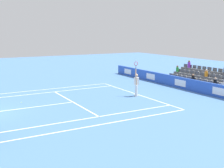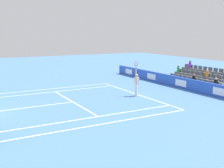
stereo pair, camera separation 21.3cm
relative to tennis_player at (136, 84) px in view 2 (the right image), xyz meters
name	(u,v)px [view 2 (the right image)]	position (x,y,z in m)	size (l,w,h in m)	color
line_baseline	(136,94)	(0.64, -0.44, -0.99)	(10.97, 0.10, 0.01)	white
line_service	(73,102)	(0.64, 5.05, -0.99)	(8.23, 0.10, 0.01)	white
line_centre_service	(28,108)	(0.64, 8.25, -0.99)	(0.10, 6.40, 0.01)	white
line_singles_sideline_left	(50,92)	(4.76, 5.50, -0.99)	(0.10, 11.89, 0.01)	white
line_singles_sideline_right	(91,118)	(-3.47, 5.50, -0.99)	(0.10, 11.89, 0.01)	white
line_doubles_sideline_left	(45,89)	(6.13, 5.50, -0.99)	(0.10, 11.89, 0.01)	white
line_doubles_sideline_right	(102,124)	(-4.84, 5.50, -0.99)	(0.10, 11.89, 0.01)	white
line_centre_mark	(135,94)	(0.64, -0.34, -0.99)	(0.10, 0.20, 0.01)	white
sponsor_barrier	(182,83)	(0.64, -5.26, -0.49)	(21.55, 0.22, 1.01)	blue
tennis_player	(136,84)	(0.00, 0.00, 0.00)	(0.51, 0.43, 2.85)	white
stadium_stand	(200,80)	(0.64, -7.58, -0.45)	(6.20, 2.85, 2.19)	gray
loose_tennis_ball	(21,102)	(2.23, 8.33, -0.96)	(0.07, 0.07, 0.07)	#D1E533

